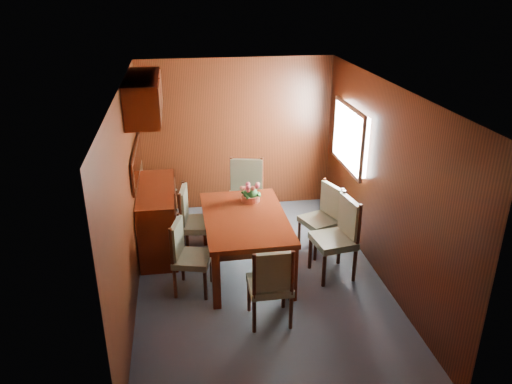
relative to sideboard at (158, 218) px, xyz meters
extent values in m
plane|color=#37424B|center=(1.25, -1.00, -0.45)|extent=(4.50, 4.50, 0.00)
cube|color=black|center=(-0.25, -1.00, 0.75)|extent=(0.02, 4.50, 2.40)
cube|color=black|center=(2.75, -1.00, 0.75)|extent=(0.02, 4.50, 2.40)
cube|color=black|center=(1.25, 1.25, 0.75)|extent=(3.00, 0.02, 2.40)
cube|color=black|center=(1.25, -3.25, 0.75)|extent=(3.00, 0.02, 2.40)
cube|color=black|center=(1.25, -1.00, 1.95)|extent=(3.00, 4.50, 0.02)
cube|color=white|center=(2.73, 0.10, 1.00)|extent=(0.14, 1.10, 0.80)
cube|color=#B2B2B7|center=(2.66, 0.10, 1.00)|extent=(0.04, 1.20, 0.90)
cube|color=black|center=(-0.22, 0.00, 0.83)|extent=(0.03, 1.36, 0.41)
cube|color=silver|center=(-0.20, 0.00, 0.83)|extent=(0.01, 1.30, 0.35)
cube|color=#381207|center=(-0.05, 0.00, 1.68)|extent=(0.40, 1.40, 0.50)
cube|color=#381207|center=(0.00, 0.00, 0.00)|extent=(0.48, 1.40, 0.90)
cube|color=#381207|center=(0.67, -1.50, -0.10)|extent=(0.09, 0.09, 0.70)
cube|color=#381207|center=(1.55, -1.49, -0.10)|extent=(0.09, 0.09, 0.70)
cube|color=#381207|center=(0.65, -0.01, -0.10)|extent=(0.09, 0.09, 0.70)
cube|color=#381207|center=(1.53, 0.00, -0.10)|extent=(0.09, 0.09, 0.70)
cube|color=black|center=(1.10, -0.75, 0.20)|extent=(0.91, 1.52, 0.10)
cube|color=#381207|center=(1.10, -0.75, 0.28)|extent=(1.04, 1.64, 0.06)
cylinder|color=black|center=(0.30, -0.88, -0.27)|extent=(0.04, 0.04, 0.37)
cylinder|color=black|center=(0.20, -1.25, -0.27)|extent=(0.04, 0.04, 0.37)
cylinder|color=black|center=(0.65, -0.97, -0.27)|extent=(0.04, 0.04, 0.37)
cylinder|color=black|center=(0.55, -1.34, -0.27)|extent=(0.04, 0.04, 0.37)
cube|color=#66765A|center=(0.42, -1.11, -0.02)|extent=(0.51, 0.53, 0.08)
cylinder|color=black|center=(0.29, -0.88, 0.22)|extent=(0.04, 0.04, 0.49)
cylinder|color=black|center=(0.19, -1.24, 0.22)|extent=(0.04, 0.04, 0.49)
cube|color=#66765A|center=(0.26, -1.06, 0.24)|extent=(0.16, 0.40, 0.42)
cylinder|color=black|center=(0.38, -0.06, -0.25)|extent=(0.05, 0.05, 0.40)
cylinder|color=black|center=(0.32, -0.46, -0.25)|extent=(0.05, 0.05, 0.40)
cylinder|color=black|center=(0.76, -0.11, -0.25)|extent=(0.05, 0.05, 0.40)
cylinder|color=black|center=(0.71, -0.52, -0.25)|extent=(0.05, 0.05, 0.40)
cube|color=#66765A|center=(0.54, -0.29, 0.01)|extent=(0.51, 0.53, 0.08)
cylinder|color=black|center=(0.37, -0.05, 0.28)|extent=(0.05, 0.05, 0.53)
cylinder|color=black|center=(0.31, -0.46, 0.28)|extent=(0.05, 0.05, 0.53)
cube|color=#66765A|center=(0.36, -0.26, 0.30)|extent=(0.12, 0.44, 0.45)
cylinder|color=black|center=(2.40, -1.22, -0.24)|extent=(0.05, 0.05, 0.42)
cylinder|color=black|center=(2.33, -0.80, -0.24)|extent=(0.05, 0.05, 0.42)
cylinder|color=black|center=(1.99, -1.28, -0.24)|extent=(0.05, 0.05, 0.42)
cylinder|color=black|center=(1.93, -0.85, -0.24)|extent=(0.05, 0.05, 0.42)
cube|color=#66765A|center=(2.16, -1.04, 0.04)|extent=(0.54, 0.56, 0.09)
cylinder|color=black|center=(2.41, -1.22, 0.32)|extent=(0.05, 0.05, 0.56)
cylinder|color=black|center=(2.35, -0.79, 0.32)|extent=(0.05, 0.05, 0.56)
cube|color=#66765A|center=(2.35, -1.01, 0.34)|extent=(0.13, 0.46, 0.47)
cylinder|color=black|center=(2.41, -0.54, -0.26)|extent=(0.04, 0.04, 0.39)
cylinder|color=black|center=(2.27, -0.17, -0.26)|extent=(0.04, 0.04, 0.39)
cylinder|color=black|center=(2.05, -0.67, -0.26)|extent=(0.04, 0.04, 0.39)
cylinder|color=black|center=(1.92, -0.29, -0.26)|extent=(0.04, 0.04, 0.39)
cube|color=#66765A|center=(2.16, -0.42, 0.00)|extent=(0.56, 0.58, 0.08)
cylinder|color=black|center=(2.42, -0.54, 0.25)|extent=(0.04, 0.04, 0.52)
cylinder|color=black|center=(2.28, -0.16, 0.25)|extent=(0.04, 0.04, 0.52)
cube|color=#66765A|center=(2.33, -0.36, 0.27)|extent=(0.20, 0.41, 0.44)
cylinder|color=black|center=(1.02, -2.00, -0.26)|extent=(0.04, 0.04, 0.39)
cylinder|color=black|center=(1.42, -2.00, -0.26)|extent=(0.04, 0.04, 0.39)
cylinder|color=black|center=(1.02, -1.63, -0.26)|extent=(0.04, 0.04, 0.39)
cylinder|color=black|center=(1.42, -1.62, -0.26)|extent=(0.04, 0.04, 0.39)
cube|color=#66765A|center=(1.22, -1.81, 0.00)|extent=(0.46, 0.44, 0.08)
cylinder|color=black|center=(1.02, -2.01, 0.25)|extent=(0.04, 0.04, 0.51)
cylinder|color=black|center=(1.42, -2.01, 0.25)|extent=(0.04, 0.04, 0.51)
cube|color=#66765A|center=(1.22, -1.99, 0.27)|extent=(0.42, 0.06, 0.44)
cylinder|color=black|center=(1.51, 0.47, -0.23)|extent=(0.05, 0.05, 0.44)
cylinder|color=black|center=(1.08, 0.56, -0.23)|extent=(0.05, 0.05, 0.44)
cylinder|color=black|center=(1.42, 0.05, -0.23)|extent=(0.05, 0.05, 0.44)
cylinder|color=black|center=(0.99, 0.15, -0.23)|extent=(0.05, 0.05, 0.44)
cube|color=#66765A|center=(1.25, 0.31, 0.05)|extent=(0.61, 0.59, 0.09)
cylinder|color=black|center=(1.52, 0.48, 0.34)|extent=(0.05, 0.05, 0.58)
cylinder|color=black|center=(1.08, 0.57, 0.34)|extent=(0.05, 0.05, 0.58)
cube|color=#66765A|center=(1.29, 0.50, 0.36)|extent=(0.47, 0.16, 0.49)
cylinder|color=#A44B32|center=(1.24, -0.29, 0.35)|extent=(0.25, 0.25, 0.08)
sphere|color=#1C5621|center=(1.24, -0.29, 0.41)|extent=(0.19, 0.19, 0.19)
camera|label=1|loc=(0.38, -6.26, 3.04)|focal=35.00mm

